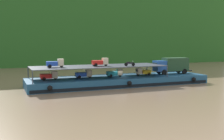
{
  "coord_description": "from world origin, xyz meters",
  "views": [
    {
      "loc": [
        -19.29,
        -44.81,
        7.38
      ],
      "look_at": [
        -1.35,
        0.0,
        2.7
      ],
      "focal_mm": 44.13,
      "sensor_mm": 36.0,
      "label": 1
    }
  ],
  "objects_px": {
    "cargo_barge": "(119,81)",
    "mini_truck_lower_fore": "(143,72)",
    "mini_truck_lower_stern": "(49,76)",
    "mini_truck_lower_mid": "(115,73)",
    "mini_truck_upper_stern": "(55,63)",
    "covered_lorry": "(172,65)",
    "motorcycle_upper_port": "(130,64)",
    "mini_truck_upper_mid": "(100,62)",
    "mini_truck_lower_aft": "(84,74)"
  },
  "relations": [
    {
      "from": "covered_lorry",
      "to": "mini_truck_upper_stern",
      "type": "distance_m",
      "value": 22.54
    },
    {
      "from": "covered_lorry",
      "to": "mini_truck_upper_mid",
      "type": "bearing_deg",
      "value": -178.08
    },
    {
      "from": "mini_truck_lower_stern",
      "to": "mini_truck_lower_mid",
      "type": "xyz_separation_m",
      "value": [
        11.38,
        -0.17,
        0.0
      ]
    },
    {
      "from": "covered_lorry",
      "to": "mini_truck_lower_aft",
      "type": "height_order",
      "value": "covered_lorry"
    },
    {
      "from": "mini_truck_lower_aft",
      "to": "mini_truck_lower_mid",
      "type": "bearing_deg",
      "value": -3.76
    },
    {
      "from": "mini_truck_lower_stern",
      "to": "mini_truck_upper_stern",
      "type": "relative_size",
      "value": 1.01
    },
    {
      "from": "cargo_barge",
      "to": "mini_truck_upper_mid",
      "type": "xyz_separation_m",
      "value": [
        -3.64,
        -0.31,
        3.44
      ]
    },
    {
      "from": "mini_truck_upper_stern",
      "to": "mini_truck_lower_stern",
      "type": "bearing_deg",
      "value": 169.85
    },
    {
      "from": "cargo_barge",
      "to": "mini_truck_lower_fore",
      "type": "distance_m",
      "value": 4.95
    },
    {
      "from": "mini_truck_lower_mid",
      "to": "mini_truck_lower_fore",
      "type": "distance_m",
      "value": 5.68
    },
    {
      "from": "cargo_barge",
      "to": "mini_truck_lower_mid",
      "type": "relative_size",
      "value": 11.77
    },
    {
      "from": "mini_truck_lower_mid",
      "to": "mini_truck_upper_stern",
      "type": "distance_m",
      "value": 10.58
    },
    {
      "from": "mini_truck_lower_stern",
      "to": "covered_lorry",
      "type": "bearing_deg",
      "value": 0.75
    },
    {
      "from": "mini_truck_lower_stern",
      "to": "mini_truck_lower_fore",
      "type": "height_order",
      "value": "same"
    },
    {
      "from": "covered_lorry",
      "to": "motorcycle_upper_port",
      "type": "distance_m",
      "value": 10.47
    },
    {
      "from": "mini_truck_lower_aft",
      "to": "mini_truck_upper_stern",
      "type": "relative_size",
      "value": 0.99
    },
    {
      "from": "mini_truck_lower_fore",
      "to": "mini_truck_lower_stern",
      "type": "bearing_deg",
      "value": 179.97
    },
    {
      "from": "mini_truck_lower_mid",
      "to": "mini_truck_upper_mid",
      "type": "distance_m",
      "value": 3.35
    },
    {
      "from": "mini_truck_upper_mid",
      "to": "mini_truck_upper_stern",
      "type": "bearing_deg",
      "value": 179.91
    },
    {
      "from": "mini_truck_lower_fore",
      "to": "mini_truck_lower_aft",
      "type": "bearing_deg",
      "value": 178.99
    },
    {
      "from": "mini_truck_lower_stern",
      "to": "mini_truck_lower_fore",
      "type": "relative_size",
      "value": 1.02
    },
    {
      "from": "mini_truck_lower_stern",
      "to": "motorcycle_upper_port",
      "type": "relative_size",
      "value": 1.47
    },
    {
      "from": "mini_truck_upper_mid",
      "to": "motorcycle_upper_port",
      "type": "bearing_deg",
      "value": -22.27
    },
    {
      "from": "mini_truck_upper_stern",
      "to": "motorcycle_upper_port",
      "type": "xyz_separation_m",
      "value": [
        12.35,
        -1.92,
        -0.26
      ]
    },
    {
      "from": "cargo_barge",
      "to": "covered_lorry",
      "type": "xyz_separation_m",
      "value": [
        11.17,
        0.18,
        2.45
      ]
    },
    {
      "from": "cargo_barge",
      "to": "mini_truck_lower_fore",
      "type": "xyz_separation_m",
      "value": [
        4.73,
        -0.13,
        1.44
      ]
    },
    {
      "from": "mini_truck_upper_stern",
      "to": "covered_lorry",
      "type": "bearing_deg",
      "value": 1.23
    },
    {
      "from": "cargo_barge",
      "to": "mini_truck_lower_stern",
      "type": "height_order",
      "value": "mini_truck_lower_stern"
    },
    {
      "from": "cargo_barge",
      "to": "motorcycle_upper_port",
      "type": "xyz_separation_m",
      "value": [
        1.01,
        -2.21,
        3.18
      ]
    },
    {
      "from": "covered_lorry",
      "to": "mini_truck_lower_aft",
      "type": "relative_size",
      "value": 2.89
    },
    {
      "from": "covered_lorry",
      "to": "mini_truck_lower_mid",
      "type": "xyz_separation_m",
      "value": [
        -12.12,
        -0.48,
        -1.0
      ]
    },
    {
      "from": "mini_truck_lower_mid",
      "to": "mini_truck_lower_fore",
      "type": "relative_size",
      "value": 1.0
    },
    {
      "from": "mini_truck_upper_mid",
      "to": "motorcycle_upper_port",
      "type": "distance_m",
      "value": 5.03
    },
    {
      "from": "mini_truck_lower_mid",
      "to": "mini_truck_upper_stern",
      "type": "height_order",
      "value": "mini_truck_upper_stern"
    },
    {
      "from": "mini_truck_upper_mid",
      "to": "covered_lorry",
      "type": "bearing_deg",
      "value": 1.92
    },
    {
      "from": "mini_truck_lower_stern",
      "to": "mini_truck_lower_mid",
      "type": "distance_m",
      "value": 11.38
    },
    {
      "from": "cargo_barge",
      "to": "mini_truck_upper_stern",
      "type": "xyz_separation_m",
      "value": [
        -11.34,
        -0.3,
        3.44
      ]
    },
    {
      "from": "covered_lorry",
      "to": "mini_truck_upper_stern",
      "type": "xyz_separation_m",
      "value": [
        -22.51,
        -0.48,
        1.0
      ]
    },
    {
      "from": "mini_truck_lower_stern",
      "to": "mini_truck_lower_mid",
      "type": "height_order",
      "value": "same"
    },
    {
      "from": "mini_truck_lower_stern",
      "to": "mini_truck_lower_aft",
      "type": "relative_size",
      "value": 1.02
    },
    {
      "from": "mini_truck_upper_stern",
      "to": "cargo_barge",
      "type": "bearing_deg",
      "value": 1.51
    },
    {
      "from": "mini_truck_upper_stern",
      "to": "mini_truck_lower_aft",
      "type": "bearing_deg",
      "value": 4.3
    },
    {
      "from": "mini_truck_lower_stern",
      "to": "mini_truck_upper_mid",
      "type": "xyz_separation_m",
      "value": [
        8.69,
        -0.19,
        2.0
      ]
    },
    {
      "from": "covered_lorry",
      "to": "mini_truck_lower_stern",
      "type": "distance_m",
      "value": 23.52
    },
    {
      "from": "mini_truck_upper_mid",
      "to": "motorcycle_upper_port",
      "type": "height_order",
      "value": "mini_truck_upper_mid"
    },
    {
      "from": "cargo_barge",
      "to": "mini_truck_upper_mid",
      "type": "height_order",
      "value": "mini_truck_upper_mid"
    },
    {
      "from": "mini_truck_lower_fore",
      "to": "mini_truck_upper_stern",
      "type": "xyz_separation_m",
      "value": [
        -16.07,
        -0.17,
        2.0
      ]
    },
    {
      "from": "cargo_barge",
      "to": "covered_lorry",
      "type": "bearing_deg",
      "value": 0.95
    },
    {
      "from": "cargo_barge",
      "to": "mini_truck_lower_aft",
      "type": "distance_m",
      "value": 6.64
    },
    {
      "from": "mini_truck_lower_fore",
      "to": "mini_truck_upper_stern",
      "type": "relative_size",
      "value": 0.99
    }
  ]
}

